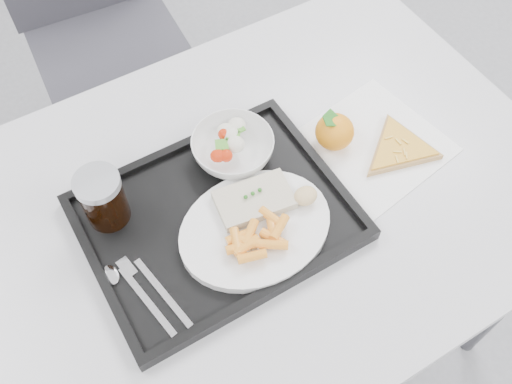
{
  "coord_description": "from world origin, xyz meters",
  "views": [
    {
      "loc": [
        -0.25,
        -0.18,
        1.62
      ],
      "look_at": [
        0.03,
        0.29,
        0.77
      ],
      "focal_mm": 40.0,
      "sensor_mm": 36.0,
      "label": 1
    }
  ],
  "objects_px": {
    "tray": "(216,219)",
    "cola_glass": "(103,198)",
    "table": "(241,222)",
    "dinner_plate": "(255,229)",
    "chair": "(95,13)",
    "tangerine": "(335,132)",
    "pizza_slice": "(399,148)",
    "salad_bowl": "(233,148)"
  },
  "relations": [
    {
      "from": "chair",
      "to": "cola_glass",
      "type": "relative_size",
      "value": 8.61
    },
    {
      "from": "salad_bowl",
      "to": "pizza_slice",
      "type": "relative_size",
      "value": 0.7
    },
    {
      "from": "table",
      "to": "pizza_slice",
      "type": "distance_m",
      "value": 0.33
    },
    {
      "from": "tray",
      "to": "salad_bowl",
      "type": "height_order",
      "value": "salad_bowl"
    },
    {
      "from": "dinner_plate",
      "to": "salad_bowl",
      "type": "distance_m",
      "value": 0.17
    },
    {
      "from": "salad_bowl",
      "to": "pizza_slice",
      "type": "bearing_deg",
      "value": -27.09
    },
    {
      "from": "table",
      "to": "dinner_plate",
      "type": "xyz_separation_m",
      "value": [
        -0.01,
        -0.07,
        0.09
      ]
    },
    {
      "from": "cola_glass",
      "to": "tray",
      "type": "bearing_deg",
      "value": -31.99
    },
    {
      "from": "tangerine",
      "to": "tray",
      "type": "bearing_deg",
      "value": -172.15
    },
    {
      "from": "salad_bowl",
      "to": "cola_glass",
      "type": "height_order",
      "value": "cola_glass"
    },
    {
      "from": "tangerine",
      "to": "chair",
      "type": "bearing_deg",
      "value": 103.09
    },
    {
      "from": "pizza_slice",
      "to": "chair",
      "type": "bearing_deg",
      "value": 107.47
    },
    {
      "from": "tray",
      "to": "cola_glass",
      "type": "xyz_separation_m",
      "value": [
        -0.16,
        0.1,
        0.06
      ]
    },
    {
      "from": "chair",
      "to": "tray",
      "type": "distance_m",
      "value": 0.93
    },
    {
      "from": "chair",
      "to": "salad_bowl",
      "type": "height_order",
      "value": "chair"
    },
    {
      "from": "tangerine",
      "to": "pizza_slice",
      "type": "distance_m",
      "value": 0.13
    },
    {
      "from": "chair",
      "to": "dinner_plate",
      "type": "height_order",
      "value": "chair"
    },
    {
      "from": "dinner_plate",
      "to": "tangerine",
      "type": "distance_m",
      "value": 0.25
    },
    {
      "from": "table",
      "to": "pizza_slice",
      "type": "xyz_separation_m",
      "value": [
        0.32,
        -0.05,
        0.08
      ]
    },
    {
      "from": "table",
      "to": "chair",
      "type": "relative_size",
      "value": 1.29
    },
    {
      "from": "cola_glass",
      "to": "pizza_slice",
      "type": "xyz_separation_m",
      "value": [
        0.53,
        -0.14,
        -0.06
      ]
    },
    {
      "from": "salad_bowl",
      "to": "dinner_plate",
      "type": "bearing_deg",
      "value": -106.5
    },
    {
      "from": "dinner_plate",
      "to": "table",
      "type": "bearing_deg",
      "value": 81.43
    },
    {
      "from": "chair",
      "to": "tangerine",
      "type": "distance_m",
      "value": 0.91
    },
    {
      "from": "table",
      "to": "dinner_plate",
      "type": "height_order",
      "value": "dinner_plate"
    },
    {
      "from": "tangerine",
      "to": "pizza_slice",
      "type": "height_order",
      "value": "tangerine"
    },
    {
      "from": "table",
      "to": "salad_bowl",
      "type": "relative_size",
      "value": 7.89
    },
    {
      "from": "dinner_plate",
      "to": "pizza_slice",
      "type": "xyz_separation_m",
      "value": [
        0.33,
        0.02,
        -0.01
      ]
    },
    {
      "from": "pizza_slice",
      "to": "tray",
      "type": "bearing_deg",
      "value": 173.39
    },
    {
      "from": "table",
      "to": "dinner_plate",
      "type": "relative_size",
      "value": 4.44
    },
    {
      "from": "tray",
      "to": "pizza_slice",
      "type": "bearing_deg",
      "value": -6.61
    },
    {
      "from": "chair",
      "to": "dinner_plate",
      "type": "relative_size",
      "value": 3.44
    },
    {
      "from": "tangerine",
      "to": "pizza_slice",
      "type": "relative_size",
      "value": 0.38
    },
    {
      "from": "table",
      "to": "chair",
      "type": "distance_m",
      "value": 0.9
    },
    {
      "from": "chair",
      "to": "salad_bowl",
      "type": "distance_m",
      "value": 0.83
    },
    {
      "from": "table",
      "to": "tray",
      "type": "bearing_deg",
      "value": -168.55
    },
    {
      "from": "table",
      "to": "tray",
      "type": "xyz_separation_m",
      "value": [
        -0.05,
        -0.01,
        0.08
      ]
    },
    {
      "from": "chair",
      "to": "tangerine",
      "type": "xyz_separation_m",
      "value": [
        0.2,
        -0.86,
        0.25
      ]
    },
    {
      "from": "salad_bowl",
      "to": "cola_glass",
      "type": "xyz_separation_m",
      "value": [
        -0.25,
        -0.0,
        0.03
      ]
    },
    {
      "from": "dinner_plate",
      "to": "salad_bowl",
      "type": "xyz_separation_m",
      "value": [
        0.05,
        0.16,
        0.01
      ]
    },
    {
      "from": "chair",
      "to": "salad_bowl",
      "type": "xyz_separation_m",
      "value": [
        0.01,
        -0.79,
        0.25
      ]
    },
    {
      "from": "table",
      "to": "chair",
      "type": "height_order",
      "value": "chair"
    }
  ]
}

